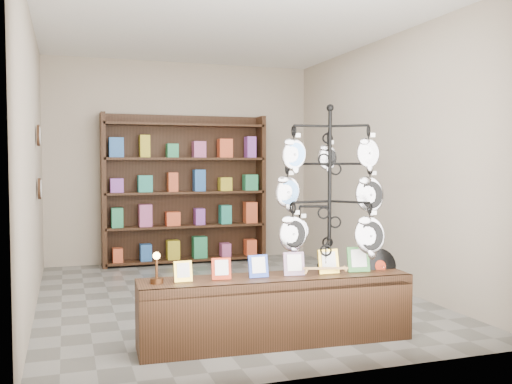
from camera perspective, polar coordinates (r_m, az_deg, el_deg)
ground at (r=6.48m, az=-2.93°, el=-10.39°), size 5.00×5.00×0.00m
room_envelope at (r=6.31m, az=-2.98°, el=6.19°), size 5.00×5.00×5.00m
display_tree at (r=5.00m, az=7.36°, el=-0.97°), size 1.08×1.08×2.00m
front_shelf at (r=4.82m, az=2.03°, el=-11.64°), size 2.28×0.58×0.80m
back_shelving at (r=8.55m, az=-7.10°, el=-0.17°), size 2.42×0.36×2.20m
wall_clocks at (r=6.87m, az=-20.89°, el=2.81°), size 0.03×0.24×0.84m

